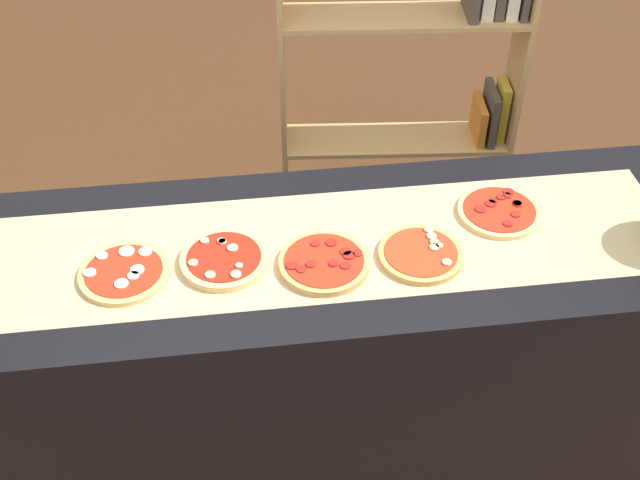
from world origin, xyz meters
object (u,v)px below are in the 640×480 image
(bookshelf, at_px, (426,88))
(pizza_pepperoni_2, at_px, (324,263))
(pizza_mozzarella_0, at_px, (124,272))
(pizza_mushroom_3, at_px, (421,254))
(pizza_mushroom_1, at_px, (224,259))
(pizza_pepperoni_4, at_px, (499,211))

(bookshelf, bearing_deg, pizza_pepperoni_2, -117.02)
(pizza_mozzarella_0, xyz_separation_m, pizza_mushroom_3, (0.84, -0.03, 0.00))
(pizza_mushroom_3, relative_size, bookshelf, 0.15)
(pizza_pepperoni_2, xyz_separation_m, bookshelf, (0.55, 1.08, -0.11))
(pizza_mushroom_1, bearing_deg, pizza_mushroom_3, -4.69)
(pizza_mozzarella_0, height_order, pizza_mushroom_1, pizza_mushroom_1)
(pizza_pepperoni_2, height_order, pizza_mushroom_3, same)
(pizza_mushroom_1, relative_size, pizza_mushroom_3, 1.03)
(pizza_mushroom_3, bearing_deg, pizza_pepperoni_2, -179.55)
(pizza_pepperoni_2, relative_size, bookshelf, 0.15)
(pizza_pepperoni_2, bearing_deg, pizza_mushroom_3, 0.45)
(pizza_mushroom_3, height_order, pizza_pepperoni_4, pizza_mushroom_3)
(pizza_mushroom_1, bearing_deg, pizza_mozzarella_0, -176.83)
(pizza_pepperoni_4, bearing_deg, bookshelf, 90.42)
(pizza_pepperoni_2, xyz_separation_m, pizza_pepperoni_4, (0.56, 0.16, -0.00))
(bookshelf, bearing_deg, pizza_mushroom_3, -104.13)
(pizza_mushroom_3, bearing_deg, pizza_pepperoni_4, 29.89)
(pizza_mozzarella_0, height_order, bookshelf, bookshelf)
(pizza_mozzarella_0, relative_size, pizza_mushroom_3, 1.04)
(bookshelf, bearing_deg, pizza_pepperoni_4, -89.58)
(pizza_mozzarella_0, relative_size, pizza_mushroom_1, 1.01)
(pizza_pepperoni_2, relative_size, pizza_mushroom_3, 1.06)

